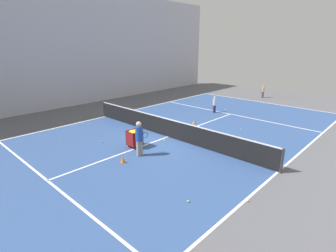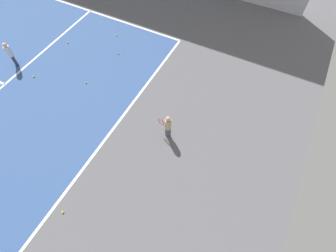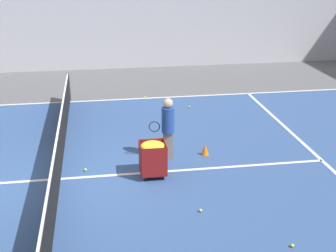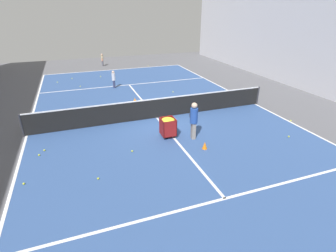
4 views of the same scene
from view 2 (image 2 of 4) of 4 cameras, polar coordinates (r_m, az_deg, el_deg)
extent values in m
cube|color=white|center=(9.94, -12.57, -1.61)|extent=(11.91, 0.10, 0.00)
cube|color=white|center=(13.15, -32.00, 7.68)|extent=(11.91, 0.10, 0.00)
cube|color=#4C4C56|center=(9.44, 0.00, -1.25)|extent=(0.16, 0.21, 0.51)
cylinder|color=tan|center=(9.03, 0.00, 0.40)|extent=(0.29, 0.29, 0.46)
sphere|color=tan|center=(8.78, 0.00, 1.55)|extent=(0.17, 0.17, 0.17)
torus|color=#B22D2D|center=(9.23, -1.51, 0.90)|extent=(0.11, 0.28, 0.28)
cube|color=#2D3351|center=(13.64, -30.46, 12.22)|extent=(0.17, 0.22, 0.54)
cylinder|color=silver|center=(13.35, -31.40, 13.73)|extent=(0.31, 0.31, 0.48)
sphere|color=beige|center=(13.17, -32.04, 14.74)|extent=(0.18, 0.18, 0.18)
sphere|color=yellow|center=(12.75, -10.76, 15.28)|extent=(0.07, 0.07, 0.07)
sphere|color=yellow|center=(13.97, -20.99, 16.58)|extent=(0.07, 0.07, 0.07)
sphere|color=yellow|center=(11.74, -17.41, 9.01)|extent=(0.07, 0.07, 0.07)
sphere|color=yellow|center=(13.79, -11.18, 18.81)|extent=(0.07, 0.07, 0.07)
sphere|color=yellow|center=(12.85, -27.22, 9.57)|extent=(0.07, 0.07, 0.07)
sphere|color=yellow|center=(9.10, -21.94, -17.00)|extent=(0.07, 0.07, 0.07)
camera|label=1|loc=(26.68, -75.45, 8.38)|focal=28.00mm
camera|label=3|loc=(22.10, -33.11, 42.18)|focal=50.00mm
camera|label=4|loc=(28.91, -58.29, 29.53)|focal=28.00mm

